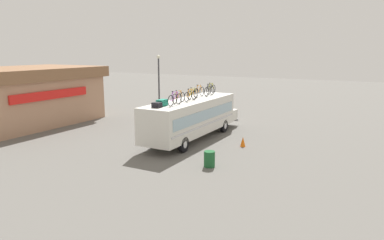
{
  "coord_description": "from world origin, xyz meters",
  "views": [
    {
      "loc": [
        -22.26,
        -12.16,
        6.44
      ],
      "look_at": [
        0.14,
        0.0,
        1.43
      ],
      "focal_mm": 33.37,
      "sensor_mm": 36.0,
      "label": 1
    }
  ],
  "objects_px": {
    "luggage_bag_2": "(162,103)",
    "rooftop_bicycle_4": "(193,94)",
    "rooftop_bicycle_6": "(209,91)",
    "street_lamp": "(159,82)",
    "rooftop_bicycle_5": "(199,92)",
    "rooftop_bicycle_1": "(175,99)",
    "rooftop_bicycle_7": "(211,89)",
    "rooftop_bicycle_3": "(190,96)",
    "traffic_cone": "(243,142)",
    "bus": "(193,116)",
    "rooftop_bicycle_2": "(179,97)",
    "trash_bin": "(209,159)",
    "luggage_bag_1": "(157,105)"
  },
  "relations": [
    {
      "from": "luggage_bag_2",
      "to": "rooftop_bicycle_4",
      "type": "relative_size",
      "value": 0.45
    },
    {
      "from": "rooftop_bicycle_6",
      "to": "street_lamp",
      "type": "relative_size",
      "value": 0.29
    },
    {
      "from": "rooftop_bicycle_4",
      "to": "rooftop_bicycle_5",
      "type": "bearing_deg",
      "value": 5.45
    },
    {
      "from": "rooftop_bicycle_1",
      "to": "rooftop_bicycle_6",
      "type": "bearing_deg",
      "value": 2.17
    },
    {
      "from": "rooftop_bicycle_5",
      "to": "rooftop_bicycle_7",
      "type": "height_order",
      "value": "rooftop_bicycle_5"
    },
    {
      "from": "luggage_bag_2",
      "to": "rooftop_bicycle_3",
      "type": "xyz_separation_m",
      "value": [
        2.88,
        -0.49,
        0.17
      ]
    },
    {
      "from": "traffic_cone",
      "to": "bus",
      "type": "bearing_deg",
      "value": 86.19
    },
    {
      "from": "rooftop_bicycle_4",
      "to": "rooftop_bicycle_6",
      "type": "xyz_separation_m",
      "value": [
        2.26,
        -0.25,
        0.03
      ]
    },
    {
      "from": "rooftop_bicycle_2",
      "to": "rooftop_bicycle_4",
      "type": "bearing_deg",
      "value": 1.66
    },
    {
      "from": "luggage_bag_2",
      "to": "street_lamp",
      "type": "height_order",
      "value": "street_lamp"
    },
    {
      "from": "rooftop_bicycle_4",
      "to": "rooftop_bicycle_1",
      "type": "bearing_deg",
      "value": -172.01
    },
    {
      "from": "bus",
      "to": "rooftop_bicycle_6",
      "type": "xyz_separation_m",
      "value": [
        2.55,
        -0.1,
        1.64
      ]
    },
    {
      "from": "traffic_cone",
      "to": "street_lamp",
      "type": "xyz_separation_m",
      "value": [
        5.41,
        10.37,
        3.2
      ]
    },
    {
      "from": "bus",
      "to": "trash_bin",
      "type": "height_order",
      "value": "bus"
    },
    {
      "from": "rooftop_bicycle_1",
      "to": "rooftop_bicycle_5",
      "type": "relative_size",
      "value": 1.0
    },
    {
      "from": "rooftop_bicycle_4",
      "to": "rooftop_bicycle_7",
      "type": "distance_m",
      "value": 3.35
    },
    {
      "from": "trash_bin",
      "to": "street_lamp",
      "type": "xyz_separation_m",
      "value": [
        10.34,
        10.22,
        3.08
      ]
    },
    {
      "from": "rooftop_bicycle_3",
      "to": "rooftop_bicycle_4",
      "type": "distance_m",
      "value": 1.12
    },
    {
      "from": "rooftop_bicycle_4",
      "to": "rooftop_bicycle_2",
      "type": "bearing_deg",
      "value": -178.34
    },
    {
      "from": "luggage_bag_1",
      "to": "rooftop_bicycle_7",
      "type": "height_order",
      "value": "rooftop_bicycle_7"
    },
    {
      "from": "rooftop_bicycle_2",
      "to": "rooftop_bicycle_5",
      "type": "relative_size",
      "value": 0.97
    },
    {
      "from": "rooftop_bicycle_2",
      "to": "rooftop_bicycle_6",
      "type": "distance_m",
      "value": 4.41
    },
    {
      "from": "rooftop_bicycle_7",
      "to": "trash_bin",
      "type": "xyz_separation_m",
      "value": [
        -8.83,
        -4.15,
        -2.88
      ]
    },
    {
      "from": "rooftop_bicycle_3",
      "to": "street_lamp",
      "type": "height_order",
      "value": "street_lamp"
    },
    {
      "from": "traffic_cone",
      "to": "rooftop_bicycle_1",
      "type": "bearing_deg",
      "value": 126.42
    },
    {
      "from": "rooftop_bicycle_1",
      "to": "rooftop_bicycle_2",
      "type": "height_order",
      "value": "rooftop_bicycle_1"
    },
    {
      "from": "luggage_bag_1",
      "to": "luggage_bag_2",
      "type": "distance_m",
      "value": 0.7
    },
    {
      "from": "rooftop_bicycle_2",
      "to": "rooftop_bicycle_4",
      "type": "relative_size",
      "value": 1.0
    },
    {
      "from": "luggage_bag_1",
      "to": "rooftop_bicycle_4",
      "type": "height_order",
      "value": "rooftop_bicycle_4"
    },
    {
      "from": "bus",
      "to": "rooftop_bicycle_1",
      "type": "xyz_separation_m",
      "value": [
        -3.0,
        -0.31,
        1.63
      ]
    },
    {
      "from": "luggage_bag_1",
      "to": "rooftop_bicycle_2",
      "type": "height_order",
      "value": "rooftop_bicycle_2"
    },
    {
      "from": "rooftop_bicycle_7",
      "to": "traffic_cone",
      "type": "bearing_deg",
      "value": -132.25
    },
    {
      "from": "rooftop_bicycle_6",
      "to": "rooftop_bicycle_5",
      "type": "bearing_deg",
      "value": 161.05
    },
    {
      "from": "trash_bin",
      "to": "street_lamp",
      "type": "distance_m",
      "value": 14.87
    },
    {
      "from": "traffic_cone",
      "to": "rooftop_bicycle_6",
      "type": "bearing_deg",
      "value": 54.27
    },
    {
      "from": "rooftop_bicycle_5",
      "to": "rooftop_bicycle_1",
      "type": "bearing_deg",
      "value": -172.68
    },
    {
      "from": "rooftop_bicycle_6",
      "to": "street_lamp",
      "type": "height_order",
      "value": "street_lamp"
    },
    {
      "from": "bus",
      "to": "rooftop_bicycle_5",
      "type": "xyz_separation_m",
      "value": [
        1.48,
        0.26,
        1.64
      ]
    },
    {
      "from": "rooftop_bicycle_1",
      "to": "rooftop_bicycle_4",
      "type": "height_order",
      "value": "rooftop_bicycle_1"
    },
    {
      "from": "rooftop_bicycle_5",
      "to": "trash_bin",
      "type": "relative_size",
      "value": 1.92
    },
    {
      "from": "rooftop_bicycle_7",
      "to": "street_lamp",
      "type": "relative_size",
      "value": 0.28
    },
    {
      "from": "rooftop_bicycle_2",
      "to": "rooftop_bicycle_3",
      "type": "bearing_deg",
      "value": -16.13
    },
    {
      "from": "rooftop_bicycle_3",
      "to": "rooftop_bicycle_5",
      "type": "bearing_deg",
      "value": 12.35
    },
    {
      "from": "trash_bin",
      "to": "rooftop_bicycle_3",
      "type": "bearing_deg",
      "value": 39.44
    },
    {
      "from": "bus",
      "to": "rooftop_bicycle_3",
      "type": "relative_size",
      "value": 6.52
    },
    {
      "from": "luggage_bag_1",
      "to": "rooftop_bicycle_3",
      "type": "relative_size",
      "value": 0.29
    },
    {
      "from": "luggage_bag_2",
      "to": "rooftop_bicycle_3",
      "type": "height_order",
      "value": "rooftop_bicycle_3"
    },
    {
      "from": "rooftop_bicycle_5",
      "to": "rooftop_bicycle_7",
      "type": "xyz_separation_m",
      "value": [
        2.15,
        0.01,
        -0.01
      ]
    },
    {
      "from": "luggage_bag_2",
      "to": "rooftop_bicycle_3",
      "type": "relative_size",
      "value": 0.43
    },
    {
      "from": "rooftop_bicycle_1",
      "to": "rooftop_bicycle_4",
      "type": "relative_size",
      "value": 1.03
    }
  ]
}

